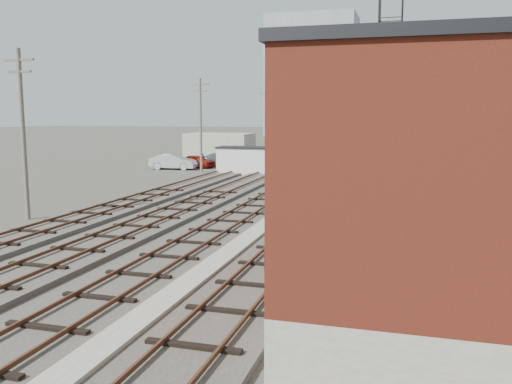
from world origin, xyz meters
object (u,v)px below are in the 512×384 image
at_px(car_silver, 173,162).
at_px(signal_mast, 284,231).
at_px(car_grey, 223,160).
at_px(car_red, 197,161).
at_px(switch_stand, 278,192).
at_px(site_trailer, 250,160).

bearing_deg(car_silver, signal_mast, -155.53).
bearing_deg(car_silver, car_grey, -44.02).
bearing_deg(car_red, car_grey, -26.87).
bearing_deg(switch_stand, car_silver, 136.43).
height_order(site_trailer, car_silver, site_trailer).
distance_m(car_red, car_silver, 2.93).
xyz_separation_m(site_trailer, car_grey, (-4.95, 6.50, -0.57)).
bearing_deg(car_red, car_silver, 162.62).
bearing_deg(switch_stand, car_red, 129.44).
xyz_separation_m(site_trailer, car_red, (-7.08, 4.29, -0.61)).
distance_m(switch_stand, car_silver, 22.55).
bearing_deg(car_grey, switch_stand, -172.03).
bearing_deg(car_grey, car_silver, 120.86).
relative_size(signal_mast, car_silver, 0.80).
height_order(switch_stand, car_red, car_red).
height_order(switch_stand, site_trailer, site_trailer).
height_order(site_trailer, car_red, site_trailer).
distance_m(switch_stand, car_grey, 24.19).
height_order(signal_mast, car_grey, signal_mast).
bearing_deg(car_silver, site_trailer, -106.93).
distance_m(switch_stand, car_red, 23.41).
bearing_deg(signal_mast, switch_stand, 104.23).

